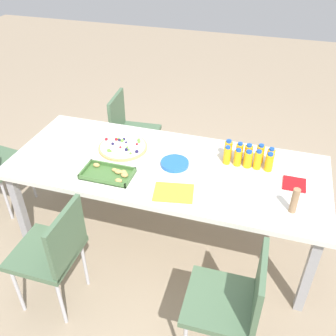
{
  "coord_description": "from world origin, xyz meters",
  "views": [
    {
      "loc": [
        -0.66,
        2.12,
        2.28
      ],
      "look_at": [
        -0.03,
        0.06,
        0.74
      ],
      "focal_mm": 40.11,
      "sensor_mm": 36.0,
      "label": 1
    }
  ],
  "objects_px": {
    "juice_bottle_5": "(269,162)",
    "paper_folder": "(174,192)",
    "juice_bottle_2": "(248,153)",
    "fruit_pizza": "(123,147)",
    "snack_tray": "(110,174)",
    "juice_bottle_1": "(260,154)",
    "cardboard_tube": "(295,201)",
    "juice_bottle_9": "(227,155)",
    "juice_bottle_8": "(238,158)",
    "party_table": "(166,171)",
    "plate_stack": "(175,163)",
    "juice_bottle_7": "(248,159)",
    "juice_bottle_3": "(239,152)",
    "chair_far_right": "(54,250)",
    "juice_bottle_6": "(258,160)",
    "napkin_stack": "(294,184)",
    "chair_far_left": "(234,300)",
    "chair_near_right": "(130,129)",
    "juice_bottle_0": "(270,157)",
    "juice_bottle_4": "(228,150)"
  },
  "relations": [
    {
      "from": "juice_bottle_5",
      "to": "paper_folder",
      "type": "distance_m",
      "value": 0.72
    },
    {
      "from": "juice_bottle_2",
      "to": "paper_folder",
      "type": "height_order",
      "value": "juice_bottle_2"
    },
    {
      "from": "fruit_pizza",
      "to": "snack_tray",
      "type": "relative_size",
      "value": 1.06
    },
    {
      "from": "juice_bottle_1",
      "to": "cardboard_tube",
      "type": "xyz_separation_m",
      "value": [
        -0.25,
        0.49,
        0.02
      ]
    },
    {
      "from": "juice_bottle_9",
      "to": "juice_bottle_8",
      "type": "bearing_deg",
      "value": -179.43
    },
    {
      "from": "party_table",
      "to": "plate_stack",
      "type": "bearing_deg",
      "value": -166.78
    },
    {
      "from": "juice_bottle_2",
      "to": "juice_bottle_7",
      "type": "distance_m",
      "value": 0.07
    },
    {
      "from": "juice_bottle_8",
      "to": "cardboard_tube",
      "type": "height_order",
      "value": "cardboard_tube"
    },
    {
      "from": "juice_bottle_3",
      "to": "cardboard_tube",
      "type": "height_order",
      "value": "cardboard_tube"
    },
    {
      "from": "juice_bottle_1",
      "to": "cardboard_tube",
      "type": "distance_m",
      "value": 0.55
    },
    {
      "from": "chair_far_right",
      "to": "juice_bottle_6",
      "type": "height_order",
      "value": "juice_bottle_6"
    },
    {
      "from": "plate_stack",
      "to": "napkin_stack",
      "type": "distance_m",
      "value": 0.83
    },
    {
      "from": "chair_far_left",
      "to": "cardboard_tube",
      "type": "bearing_deg",
      "value": -24.65
    },
    {
      "from": "chair_far_right",
      "to": "party_table",
      "type": "bearing_deg",
      "value": -32.28
    },
    {
      "from": "chair_near_right",
      "to": "juice_bottle_7",
      "type": "distance_m",
      "value": 1.36
    },
    {
      "from": "snack_tray",
      "to": "plate_stack",
      "type": "height_order",
      "value": "snack_tray"
    },
    {
      "from": "juice_bottle_5",
      "to": "juice_bottle_9",
      "type": "bearing_deg",
      "value": -0.18
    },
    {
      "from": "juice_bottle_0",
      "to": "juice_bottle_1",
      "type": "height_order",
      "value": "juice_bottle_1"
    },
    {
      "from": "juice_bottle_2",
      "to": "napkin_stack",
      "type": "height_order",
      "value": "juice_bottle_2"
    },
    {
      "from": "juice_bottle_2",
      "to": "juice_bottle_3",
      "type": "relative_size",
      "value": 0.98
    },
    {
      "from": "party_table",
      "to": "juice_bottle_5",
      "type": "bearing_deg",
      "value": -168.05
    },
    {
      "from": "juice_bottle_7",
      "to": "juice_bottle_3",
      "type": "bearing_deg",
      "value": -44.99
    },
    {
      "from": "snack_tray",
      "to": "cardboard_tube",
      "type": "relative_size",
      "value": 2.06
    },
    {
      "from": "juice_bottle_1",
      "to": "paper_folder",
      "type": "distance_m",
      "value": 0.73
    },
    {
      "from": "juice_bottle_8",
      "to": "cardboard_tube",
      "type": "bearing_deg",
      "value": 134.69
    },
    {
      "from": "juice_bottle_8",
      "to": "snack_tray",
      "type": "distance_m",
      "value": 0.91
    },
    {
      "from": "juice_bottle_9",
      "to": "juice_bottle_5",
      "type": "bearing_deg",
      "value": 179.82
    },
    {
      "from": "juice_bottle_0",
      "to": "plate_stack",
      "type": "distance_m",
      "value": 0.69
    },
    {
      "from": "chair_near_right",
      "to": "juice_bottle_5",
      "type": "relative_size",
      "value": 5.84
    },
    {
      "from": "party_table",
      "to": "juice_bottle_9",
      "type": "xyz_separation_m",
      "value": [
        -0.41,
        -0.15,
        0.12
      ]
    },
    {
      "from": "juice_bottle_4",
      "to": "juice_bottle_8",
      "type": "distance_m",
      "value": 0.11
    },
    {
      "from": "paper_folder",
      "to": "chair_near_right",
      "type": "bearing_deg",
      "value": -55.0
    },
    {
      "from": "chair_near_right",
      "to": "juice_bottle_2",
      "type": "distance_m",
      "value": 1.32
    },
    {
      "from": "chair_far_left",
      "to": "juice_bottle_7",
      "type": "height_order",
      "value": "juice_bottle_7"
    },
    {
      "from": "chair_far_right",
      "to": "juice_bottle_0",
      "type": "distance_m",
      "value": 1.6
    },
    {
      "from": "juice_bottle_7",
      "to": "fruit_pizza",
      "type": "distance_m",
      "value": 0.95
    },
    {
      "from": "juice_bottle_9",
      "to": "juice_bottle_0",
      "type": "bearing_deg",
      "value": -165.91
    },
    {
      "from": "juice_bottle_9",
      "to": "plate_stack",
      "type": "height_order",
      "value": "juice_bottle_9"
    },
    {
      "from": "fruit_pizza",
      "to": "party_table",
      "type": "bearing_deg",
      "value": 163.26
    },
    {
      "from": "juice_bottle_3",
      "to": "chair_near_right",
      "type": "bearing_deg",
      "value": -26.69
    },
    {
      "from": "juice_bottle_0",
      "to": "juice_bottle_8",
      "type": "xyz_separation_m",
      "value": [
        0.22,
        0.07,
        -0.0
      ]
    },
    {
      "from": "juice_bottle_3",
      "to": "fruit_pizza",
      "type": "height_order",
      "value": "juice_bottle_3"
    },
    {
      "from": "juice_bottle_4",
      "to": "juice_bottle_7",
      "type": "bearing_deg",
      "value": 155.33
    },
    {
      "from": "chair_near_right",
      "to": "paper_folder",
      "type": "xyz_separation_m",
      "value": [
        -0.75,
        1.07,
        0.23
      ]
    },
    {
      "from": "party_table",
      "to": "napkin_stack",
      "type": "xyz_separation_m",
      "value": [
        -0.89,
        -0.03,
        0.06
      ]
    },
    {
      "from": "juice_bottle_9",
      "to": "paper_folder",
      "type": "bearing_deg",
      "value": 58.42
    },
    {
      "from": "juice_bottle_4",
      "to": "paper_folder",
      "type": "distance_m",
      "value": 0.58
    },
    {
      "from": "juice_bottle_3",
      "to": "plate_stack",
      "type": "bearing_deg",
      "value": 26.25
    },
    {
      "from": "juice_bottle_0",
      "to": "juice_bottle_1",
      "type": "xyz_separation_m",
      "value": [
        0.07,
        -0.01,
        0.01
      ]
    },
    {
      "from": "chair_near_right",
      "to": "juice_bottle_8",
      "type": "relative_size",
      "value": 6.25
    }
  ]
}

